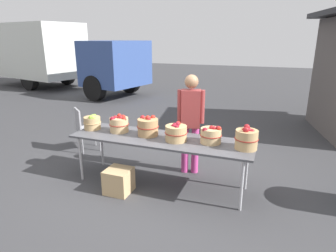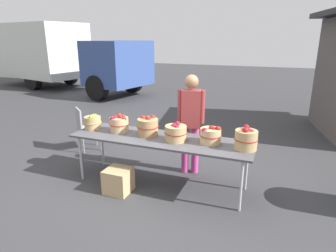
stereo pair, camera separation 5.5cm
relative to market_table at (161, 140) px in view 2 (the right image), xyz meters
The scene contains 12 objects.
ground_plane 0.71m from the market_table, ahead, with size 40.00×40.00×0.00m, color #38383A.
market_table is the anchor object (origin of this frame).
apple_basket_green_0 1.20m from the market_table, behind, with size 0.28×0.28×0.25m.
apple_basket_red_0 0.74m from the market_table, behind, with size 0.31×0.31×0.27m.
apple_basket_red_1 0.29m from the market_table, 166.88° to the left, with size 0.33×0.33×0.31m.
apple_basket_red_2 0.29m from the market_table, ahead, with size 0.33×0.33×0.28m.
apple_basket_red_3 0.75m from the market_table, ahead, with size 0.31×0.31×0.26m.
apple_basket_red_4 1.23m from the market_table, ahead, with size 0.31×0.31×0.32m.
vendor_adult 0.68m from the market_table, 63.06° to the left, with size 0.42×0.28×1.63m.
box_truck 10.10m from the market_table, 139.13° to the left, with size 7.99×3.82×2.75m.
folding_chair 2.09m from the market_table, 158.12° to the left, with size 0.56×0.56×0.86m.
produce_crate 0.85m from the market_table, 138.32° to the right, with size 0.36×0.36×0.36m, color tan.
Camera 2 is at (1.56, -3.72, 2.17)m, focal length 31.05 mm.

